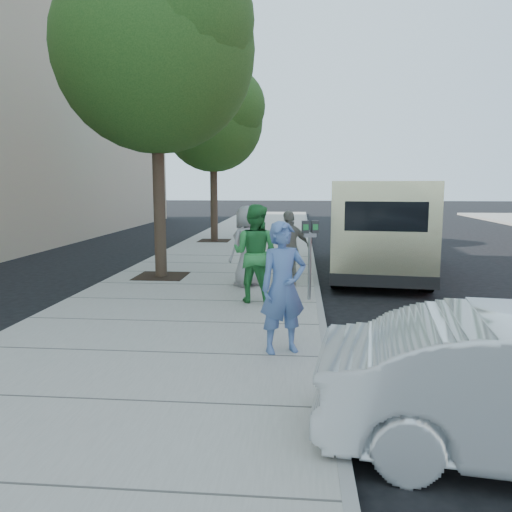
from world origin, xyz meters
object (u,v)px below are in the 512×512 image
object	(u,v)px
person_gray_shirt	(247,246)
person_officer	(283,288)
tree_near	(157,44)
parking_meter	(310,243)
person_striped_polo	(289,249)
tree_far	(214,117)
person_green_shirt	(255,254)
van	(379,225)

from	to	relation	value
person_gray_shirt	person_officer	bearing A→B (deg)	54.71
tree_near	parking_meter	world-z (taller)	tree_near
tree_near	person_striped_polo	world-z (taller)	tree_near
tree_far	person_green_shirt	xyz separation A→B (m)	(2.47, -10.01, -3.80)
tree_near	parking_meter	size ratio (longest dim) A/B	4.89
person_officer	person_gray_shirt	xyz separation A→B (m)	(-0.93, 4.27, 0.00)
van	person_striped_polo	distance (m)	3.57
parking_meter	person_striped_polo	world-z (taller)	person_striped_polo
person_green_shirt	van	bearing A→B (deg)	-106.75
person_officer	person_gray_shirt	bearing A→B (deg)	79.03
parking_meter	person_gray_shirt	world-z (taller)	person_gray_shirt
parking_meter	person_gray_shirt	xyz separation A→B (m)	(-1.34, 1.19, -0.23)
tree_near	person_officer	bearing A→B (deg)	-59.38
tree_near	person_officer	size ratio (longest dim) A/B	4.28
tree_far	van	distance (m)	8.70
tree_far	person_green_shirt	size ratio (longest dim) A/B	3.49
tree_far	parking_meter	distance (m)	10.98
person_gray_shirt	person_striped_polo	size ratio (longest dim) A/B	1.06
person_officer	person_striped_polo	bearing A→B (deg)	66.91
person_striped_polo	van	bearing A→B (deg)	-153.66
tree_far	person_striped_polo	size ratio (longest dim) A/B	3.91
person_green_shirt	person_striped_polo	world-z (taller)	person_green_shirt
person_officer	parking_meter	bearing A→B (deg)	59.25
person_green_shirt	person_striped_polo	bearing A→B (deg)	-94.03
tree_far	person_green_shirt	distance (m)	10.99
person_striped_polo	person_green_shirt	bearing A→B (deg)	44.86
person_green_shirt	tree_near	bearing A→B (deg)	-26.24
parking_meter	person_green_shirt	distance (m)	1.08
tree_near	parking_meter	distance (m)	5.94
person_striped_polo	person_officer	bearing A→B (deg)	67.17
tree_near	person_gray_shirt	size ratio (longest dim) A/B	4.26
tree_near	person_green_shirt	size ratio (longest dim) A/B	4.05
tree_far	person_striped_polo	world-z (taller)	tree_far
tree_far	van	xyz separation A→B (m)	(5.41, -5.80, -3.59)
tree_near	person_officer	distance (m)	7.58
tree_near	person_gray_shirt	xyz separation A→B (m)	(2.17, -0.96, -4.51)
person_gray_shirt	tree_near	bearing A→B (deg)	-71.47
tree_near	van	bearing A→B (deg)	18.44
tree_near	parking_meter	xyz separation A→B (m)	(3.50, -2.15, -4.28)
parking_meter	tree_near	bearing A→B (deg)	139.82
parking_meter	van	world-z (taller)	van
van	person_striped_polo	xyz separation A→B (m)	(-2.32, -2.70, -0.31)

